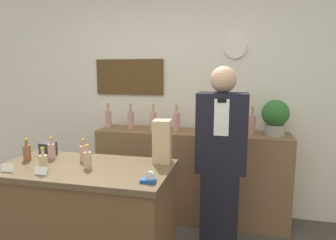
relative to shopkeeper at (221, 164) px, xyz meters
name	(u,v)px	position (x,y,z in m)	size (l,w,h in m)	color
back_wall	(176,96)	(-0.58, 0.87, 0.52)	(5.20, 0.09, 2.70)	silver
back_shelf	(191,175)	(-0.36, 0.60, -0.34)	(2.07, 0.42, 0.99)	brown
display_counter	(87,229)	(-0.93, -0.68, -0.35)	(1.24, 0.65, 0.97)	brown
shopkeeper	(221,164)	(0.00, 0.00, 0.00)	(0.42, 0.27, 1.68)	black
potted_plant	(275,116)	(0.50, 0.60, 0.35)	(0.27, 0.27, 0.36)	#9E998E
paper_bag	(162,141)	(-0.41, -0.45, 0.29)	(0.14, 0.14, 0.32)	tan
tape_dispenser	(149,179)	(-0.39, -0.87, 0.15)	(0.09, 0.06, 0.07)	#1E4799
price_card_left	(8,168)	(-1.37, -0.90, 0.16)	(0.09, 0.02, 0.06)	white
price_card_right	(41,171)	(-1.11, -0.90, 0.16)	(0.09, 0.02, 0.06)	white
gift_box	(48,149)	(-1.36, -0.47, 0.18)	(0.11, 0.11, 0.10)	#2D2D33
counter_bottle_0	(27,152)	(-1.42, -0.64, 0.19)	(0.06, 0.06, 0.17)	brown
counter_bottle_1	(52,151)	(-1.27, -0.56, 0.19)	(0.06, 0.06, 0.17)	tan
counter_bottle_2	(43,163)	(-1.14, -0.85, 0.19)	(0.06, 0.06, 0.17)	tan
counter_bottle_3	(83,153)	(-1.00, -0.56, 0.19)	(0.06, 0.06, 0.17)	tan
counter_bottle_4	(88,159)	(-0.88, -0.71, 0.19)	(0.06, 0.06, 0.17)	tan
shelf_bottle_0	(108,119)	(-1.31, 0.59, 0.26)	(0.07, 0.07, 0.29)	tan
shelf_bottle_1	(131,119)	(-1.05, 0.61, 0.26)	(0.07, 0.07, 0.29)	tan
shelf_bottle_2	(153,120)	(-0.78, 0.61, 0.26)	(0.07, 0.07, 0.29)	tan
shelf_bottle_3	(176,121)	(-0.52, 0.60, 0.26)	(0.07, 0.07, 0.29)	tan
shelf_bottle_4	(201,122)	(-0.25, 0.61, 0.26)	(0.07, 0.07, 0.29)	tan
shelf_bottle_5	(226,123)	(0.01, 0.62, 0.26)	(0.07, 0.07, 0.29)	tan
shelf_bottle_6	(252,124)	(0.28, 0.62, 0.26)	(0.07, 0.07, 0.29)	tan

